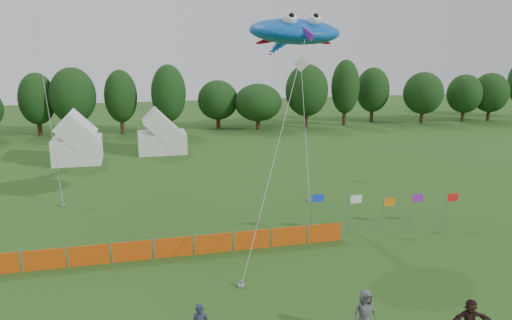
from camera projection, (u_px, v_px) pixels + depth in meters
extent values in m
cylinder|color=#382314|center=(40.00, 126.00, 57.66)|extent=(0.50, 0.50, 2.38)
ellipsoid|color=black|center=(37.00, 99.00, 56.96)|extent=(4.09, 4.09, 5.35)
cylinder|color=#382314|center=(75.00, 125.00, 57.81)|extent=(0.50, 0.50, 2.57)
ellipsoid|color=black|center=(73.00, 96.00, 57.05)|extent=(5.20, 5.20, 5.79)
cylinder|color=#382314|center=(122.00, 123.00, 59.02)|extent=(0.50, 0.50, 2.46)
ellipsoid|color=black|center=(121.00, 96.00, 58.30)|extent=(3.78, 3.78, 5.55)
cylinder|color=#382314|center=(170.00, 123.00, 58.97)|extent=(0.50, 0.50, 2.66)
ellipsoid|color=black|center=(169.00, 93.00, 58.19)|extent=(4.05, 4.05, 5.99)
cylinder|color=#382314|center=(218.00, 120.00, 63.01)|extent=(0.50, 0.50, 1.98)
ellipsoid|color=black|center=(218.00, 100.00, 62.43)|extent=(5.06, 5.06, 4.46)
cylinder|color=#382314|center=(258.00, 122.00, 62.29)|extent=(0.50, 0.50, 1.86)
ellipsoid|color=black|center=(258.00, 102.00, 61.74)|extent=(5.86, 5.86, 4.18)
cylinder|color=#382314|center=(306.00, 117.00, 63.52)|extent=(0.50, 0.50, 2.62)
ellipsoid|color=black|center=(307.00, 90.00, 62.75)|extent=(5.41, 5.41, 5.89)
cylinder|color=#382314|center=(344.00, 115.00, 65.39)|extent=(0.50, 0.50, 2.78)
ellipsoid|color=black|center=(345.00, 87.00, 64.58)|extent=(3.67, 3.67, 6.26)
cylinder|color=#382314|center=(372.00, 113.00, 68.38)|extent=(0.50, 0.50, 2.42)
ellipsoid|color=black|center=(373.00, 90.00, 67.68)|extent=(4.46, 4.46, 5.44)
cylinder|color=#382314|center=(422.00, 115.00, 67.24)|extent=(0.50, 0.50, 2.24)
ellipsoid|color=black|center=(423.00, 93.00, 66.58)|extent=(5.26, 5.26, 5.03)
cylinder|color=#382314|center=(463.00, 114.00, 68.80)|extent=(0.50, 0.50, 2.10)
ellipsoid|color=black|center=(465.00, 94.00, 68.18)|extent=(4.74, 4.74, 4.73)
cylinder|color=#382314|center=(488.00, 113.00, 69.25)|extent=(0.50, 0.50, 2.16)
ellipsoid|color=black|center=(491.00, 93.00, 68.61)|extent=(4.88, 4.88, 4.87)
cube|color=white|center=(78.00, 150.00, 44.70)|extent=(4.09, 4.09, 2.25)
cube|color=silver|center=(162.00, 142.00, 48.79)|extent=(4.55, 3.64, 2.00)
cube|color=#CB490B|center=(44.00, 260.00, 23.25)|extent=(1.90, 0.06, 1.00)
cube|color=#CB490B|center=(89.00, 255.00, 23.72)|extent=(1.90, 0.06, 1.00)
cube|color=#CB490B|center=(132.00, 251.00, 24.20)|extent=(1.90, 0.06, 1.00)
cube|color=#CB490B|center=(174.00, 247.00, 24.67)|extent=(1.90, 0.06, 1.00)
cube|color=#CB490B|center=(213.00, 243.00, 25.15)|extent=(1.90, 0.06, 1.00)
cube|color=#CB490B|center=(252.00, 240.00, 25.63)|extent=(1.90, 0.06, 1.00)
cube|color=#CB490B|center=(289.00, 236.00, 26.10)|extent=(1.90, 0.06, 1.00)
cube|color=#CB490B|center=(325.00, 233.00, 26.58)|extent=(1.90, 0.06, 1.00)
cylinder|color=gray|center=(311.00, 214.00, 27.53)|extent=(0.06, 0.06, 2.28)
cube|color=blue|center=(318.00, 198.00, 27.41)|extent=(0.70, 0.02, 0.45)
cylinder|color=gray|center=(349.00, 215.00, 27.44)|extent=(0.06, 0.06, 2.25)
cube|color=white|center=(356.00, 199.00, 27.32)|extent=(0.70, 0.02, 0.45)
cylinder|color=gray|center=(383.00, 215.00, 27.85)|extent=(0.06, 0.06, 1.96)
cube|color=orange|center=(390.00, 202.00, 27.76)|extent=(0.70, 0.02, 0.45)
cylinder|color=gray|center=(411.00, 211.00, 28.71)|extent=(0.06, 0.06, 1.92)
cube|color=purple|center=(418.00, 198.00, 28.63)|extent=(0.70, 0.02, 0.45)
cylinder|color=gray|center=(446.00, 210.00, 28.78)|extent=(0.06, 0.06, 1.94)
cube|color=red|center=(453.00, 197.00, 28.70)|extent=(0.70, 0.02, 0.45)
imported|color=#4D4B50|center=(365.00, 313.00, 17.89)|extent=(0.86, 0.56, 1.76)
imported|color=black|center=(470.00, 319.00, 17.69)|extent=(1.46, 0.68, 1.52)
ellipsoid|color=blue|center=(295.00, 31.00, 26.65)|extent=(6.05, 5.15, 1.83)
sphere|color=white|center=(290.00, 19.00, 25.30)|extent=(0.73, 0.73, 0.73)
sphere|color=white|center=(314.00, 19.00, 25.61)|extent=(0.73, 0.73, 0.73)
ellipsoid|color=red|center=(269.00, 40.00, 26.59)|extent=(1.53, 0.67, 0.24)
ellipsoid|color=red|center=(318.00, 41.00, 27.26)|extent=(1.53, 0.67, 0.24)
cube|color=purple|center=(308.00, 34.00, 24.80)|extent=(0.37, 0.96, 0.70)
cylinder|color=#A5A5A5|center=(276.00, 153.00, 23.39)|extent=(4.55, 5.05, 10.70)
cube|color=gray|center=(241.00, 286.00, 21.67)|extent=(0.30, 0.30, 0.10)
cube|color=white|center=(301.00, 64.00, 42.34)|extent=(1.36, 0.37, 1.36)
cylinder|color=#A5A5A5|center=(305.00, 125.00, 37.98)|extent=(2.92, 10.61, 8.73)
cube|color=gray|center=(310.00, 200.00, 33.60)|extent=(0.30, 0.30, 0.10)
cylinder|color=#A5A5A5|center=(45.00, 89.00, 35.61)|extent=(2.54, 10.40, 14.49)
cube|color=gray|center=(63.00, 205.00, 32.62)|extent=(0.30, 0.30, 0.10)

